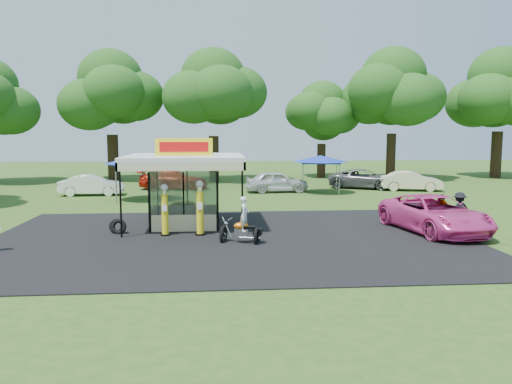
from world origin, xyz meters
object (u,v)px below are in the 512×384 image
gas_pump_left (165,211)px  spectator_east_a (459,210)px  spectator_east_b (442,211)px  pink_sedan (434,214)px  bg_car_a (92,185)px  tent_west (137,160)px  bg_car_b (173,180)px  bg_car_e (411,181)px  gas_pump_right (200,209)px  bg_car_d (364,179)px  motorcycle (243,225)px  bg_car_c (277,182)px  a_frame_sign (434,230)px  gas_station_kiosk (185,189)px  kiosk_car (188,209)px  tent_east (321,159)px

gas_pump_left → spectator_east_a: gas_pump_left is taller
spectator_east_b → pink_sedan: bearing=24.6°
bg_car_a → tent_west: size_ratio=1.06×
bg_car_b → bg_car_e: 18.39m
gas_pump_right → bg_car_b: 18.18m
gas_pump_right → bg_car_d: (12.51, 17.51, -0.40)m
motorcycle → pink_sedan: (8.63, 1.56, 0.06)m
bg_car_d → gas_pump_left: bearing=168.3°
motorcycle → bg_car_e: (13.89, 17.31, -0.02)m
bg_car_c → bg_car_d: (7.25, 1.96, -0.03)m
spectator_east_b → tent_west: (-15.59, 11.04, 1.84)m
spectator_east_b → bg_car_b: (-13.75, 17.21, -0.03)m
motorcycle → bg_car_c: bearing=96.0°
a_frame_sign → pink_sedan: 1.92m
bg_car_d → gas_pump_right: bearing=171.5°
gas_station_kiosk → pink_sedan: size_ratio=0.91×
a_frame_sign → kiosk_car: size_ratio=0.32×
bg_car_c → kiosk_car: bearing=146.9°
gas_pump_left → bg_car_d: bearing=51.3°
spectator_east_a → bg_car_e: (3.59, 14.71, -0.08)m
gas_pump_right → spectator_east_a: size_ratio=1.44×
bg_car_c → tent_east: (3.13, -0.80, 1.72)m
gas_pump_right → a_frame_sign: gas_pump_right is taller
pink_sedan → gas_pump_right: bearing=170.0°
spectator_east_a → pink_sedan: bearing=24.4°
bg_car_a → bg_car_e: bg_car_e is taller
a_frame_sign → bg_car_b: (-12.21, 19.82, 0.32)m
motorcycle → bg_car_c: size_ratio=0.42×
bg_car_a → spectator_east_b: bearing=-127.7°
gas_pump_right → spectator_east_b: (11.16, 0.78, -0.35)m
spectator_east_a → bg_car_e: size_ratio=0.37×
kiosk_car → tent_west: (-3.69, 7.33, 2.16)m
gas_pump_right → tent_west: 12.71m
gas_pump_right → spectator_east_b: 11.19m
gas_station_kiosk → tent_east: gas_station_kiosk is taller
bg_car_b → bg_car_e: bg_car_b is taller
motorcycle → bg_car_a: bearing=138.4°
gas_pump_left → bg_car_e: (17.14, 15.58, -0.33)m
bg_car_c → motorcycle: bearing=163.9°
spectator_east_b → bg_car_b: size_ratio=0.30×
gas_pump_left → bg_car_b: gas_pump_left is taller
gas_pump_left → spectator_east_a: 13.58m
spectator_east_b → spectator_east_a: bearing=164.1°
a_frame_sign → tent_west: 19.71m
kiosk_car → pink_sedan: bearing=-112.5°
gas_pump_left → motorcycle: (3.25, -1.72, -0.31)m
gas_pump_right → bg_car_a: gas_pump_right is taller
bg_car_c → a_frame_sign: bearing=-170.6°
gas_pump_right → motorcycle: size_ratio=1.22×
a_frame_sign → spectator_east_a: spectator_east_a is taller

